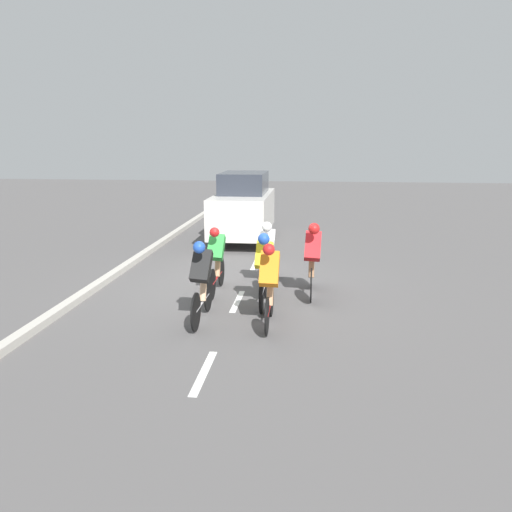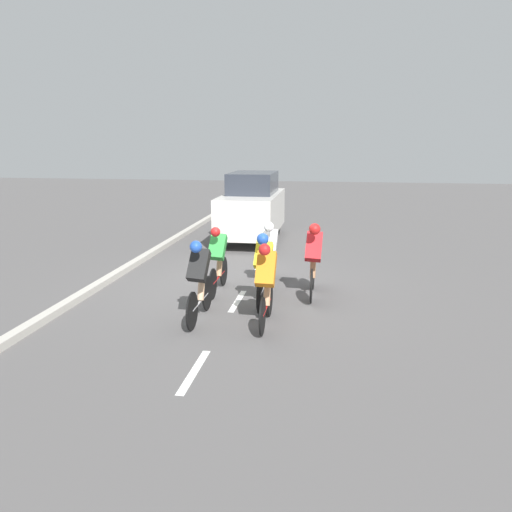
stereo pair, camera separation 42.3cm
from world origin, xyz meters
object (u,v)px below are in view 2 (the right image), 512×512
object	(u,v)px
cyclist_black	(199,278)
support_car	(252,207)
cyclist_orange	(266,282)
cyclist_red	(313,258)
cyclist_green	(218,258)
cyclist_white	(269,252)
cyclist_yellow	(263,267)

from	to	relation	value
cyclist_black	support_car	xyz separation A→B (m)	(0.28, -7.52, 0.30)
cyclist_orange	cyclist_red	bearing A→B (deg)	-111.55
cyclist_green	support_car	bearing A→B (deg)	-87.81
cyclist_black	cyclist_orange	bearing A→B (deg)	176.10
cyclist_red	support_car	world-z (taller)	support_car
cyclist_green	support_car	xyz separation A→B (m)	(0.22, -5.80, 0.33)
cyclist_white	cyclist_yellow	size ratio (longest dim) A/B	0.99
cyclist_white	cyclist_red	world-z (taller)	cyclist_red
cyclist_red	cyclist_black	bearing A→B (deg)	42.26
cyclist_white	cyclist_yellow	distance (m)	1.44
cyclist_orange	support_car	size ratio (longest dim) A/B	0.41
cyclist_green	cyclist_black	xyz separation A→B (m)	(-0.06, 1.71, 0.03)
cyclist_black	support_car	world-z (taller)	support_car
cyclist_red	cyclist_black	distance (m)	2.62
cyclist_orange	cyclist_black	xyz separation A→B (m)	(1.21, -0.08, -0.00)
cyclist_orange	support_car	bearing A→B (deg)	-78.89
cyclist_red	cyclist_black	size ratio (longest dim) A/B	0.98
cyclist_orange	cyclist_yellow	world-z (taller)	cyclist_orange
cyclist_yellow	cyclist_white	bearing A→B (deg)	-87.18
cyclist_green	cyclist_red	size ratio (longest dim) A/B	1.00
cyclist_green	cyclist_orange	size ratio (longest dim) A/B	1.04
cyclist_green	cyclist_white	size ratio (longest dim) A/B	1.00
cyclist_orange	cyclist_red	distance (m)	1.98
cyclist_green	cyclist_red	bearing A→B (deg)	-178.65
cyclist_yellow	support_car	distance (m)	6.65
cyclist_red	cyclist_black	world-z (taller)	cyclist_red
support_car	cyclist_red	bearing A→B (deg)	111.08
cyclist_yellow	cyclist_black	distance (m)	1.42
cyclist_yellow	support_car	size ratio (longest dim) A/B	0.42
cyclist_yellow	cyclist_red	xyz separation A→B (m)	(-0.93, -0.76, 0.05)
cyclist_orange	support_car	world-z (taller)	support_car
cyclist_orange	cyclist_yellow	size ratio (longest dim) A/B	0.96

